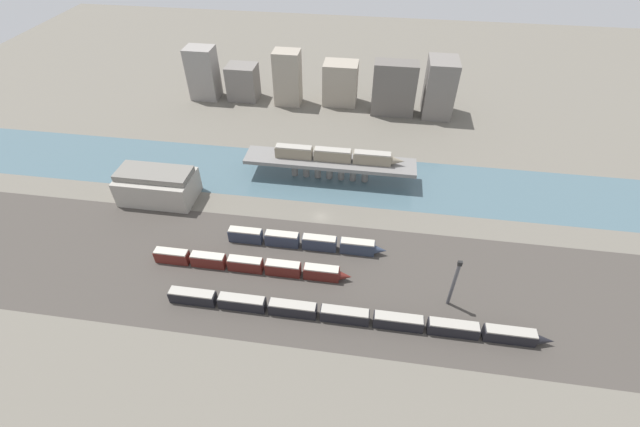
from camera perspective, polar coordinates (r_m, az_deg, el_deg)
The scene contains 16 objects.
ground_plane at distance 129.86m, azimuth 0.12°, elevation -0.43°, with size 400.00×400.00×0.00m, color #666056.
railbed_yard at distance 113.22m, azimuth -1.64°, elevation -8.42°, with size 280.00×42.00×0.01m, color #423D38.
river_water at distance 145.53m, azimuth 1.27°, elevation 4.81°, with size 320.00×27.75×0.01m, color #47606B.
bridge at distance 142.16m, azimuth 1.30°, elevation 6.71°, with size 56.33×9.60×7.27m.
train_on_bridge at distance 140.06m, azimuth 2.28°, elevation 7.78°, with size 42.16×3.06×4.05m.
train_yard_near at distance 103.69m, azimuth 4.08°, elevation -13.45°, with size 90.58×2.75×3.63m.
train_yard_mid at distance 114.91m, azimuth -9.43°, elevation -6.75°, with size 53.10×2.70×3.91m.
train_yard_far at distance 119.31m, azimuth -2.14°, elevation -3.73°, with size 44.48×2.67×4.17m.
warehouse_building at distance 143.39m, azimuth -20.85°, elevation 3.56°, with size 23.16×13.15×10.29m.
signal_tower at distance 106.71m, azimuth 17.40°, elevation -8.86°, with size 1.00×0.81×15.04m.
city_block_far_left at distance 199.73m, azimuth -15.33°, elevation 17.60°, with size 11.85×9.32×21.93m, color gray.
city_block_left at distance 196.78m, azimuth -10.23°, elevation 16.87°, with size 12.57×10.28×14.72m, color slate.
city_block_center at distance 188.41m, azimuth -4.35°, elevation 17.58°, with size 10.88×8.50×22.59m, color gray.
city_block_right at distance 189.38m, azimuth 2.74°, elevation 16.96°, with size 14.21×10.46×17.64m, color gray.
city_block_far_right at distance 182.38m, azimuth 9.85°, elevation 16.10°, with size 17.33×8.38×21.48m, color #605B56.
city_block_tall at distance 185.24m, azimuth 15.65°, elevation 15.84°, with size 11.56×14.18×22.87m, color slate.
Camera 1 is at (13.81, -96.26, 86.06)m, focal length 24.00 mm.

